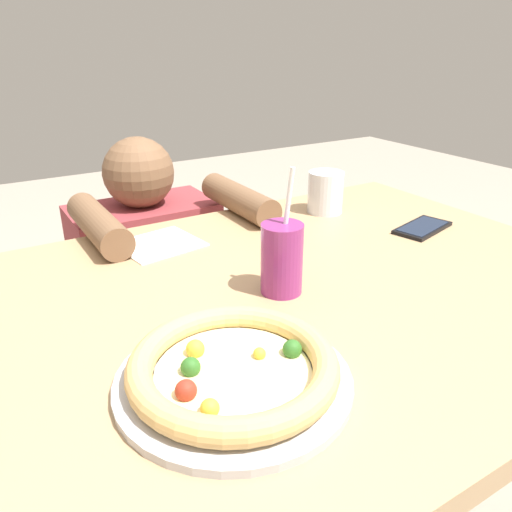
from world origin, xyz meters
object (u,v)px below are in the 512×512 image
object	(u,v)px
drink_cup_colored	(283,259)
water_cup_clear	(325,192)
pizza_near	(233,370)
diner_seated	(153,310)
cell_phone	(422,228)

from	to	relation	value
drink_cup_colored	water_cup_clear	bearing A→B (deg)	42.11
pizza_near	water_cup_clear	xyz separation A→B (m)	(0.53, 0.48, 0.03)
pizza_near	diner_seated	size ratio (longest dim) A/B	0.33
drink_cup_colored	diner_seated	xyz separation A→B (m)	(-0.03, 0.63, -0.40)
water_cup_clear	diner_seated	world-z (taller)	diner_seated
pizza_near	cell_phone	xyz separation A→B (m)	(0.64, 0.26, -0.02)
water_cup_clear	cell_phone	distance (m)	0.25
water_cup_clear	cell_phone	size ratio (longest dim) A/B	0.62
drink_cup_colored	water_cup_clear	world-z (taller)	drink_cup_colored
pizza_near	cell_phone	size ratio (longest dim) A/B	1.84
pizza_near	diner_seated	bearing A→B (deg)	78.25
drink_cup_colored	cell_phone	distance (m)	0.46
cell_phone	pizza_near	bearing A→B (deg)	-157.88
pizza_near	water_cup_clear	size ratio (longest dim) A/B	2.96
diner_seated	water_cup_clear	bearing A→B (deg)	-42.40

